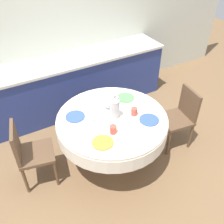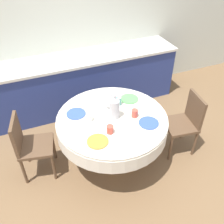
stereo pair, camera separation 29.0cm
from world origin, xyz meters
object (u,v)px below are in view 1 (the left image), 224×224
chair_left (180,115)px  coffee_carafe (115,107)px  chair_right (29,151)px  teapot (109,102)px

chair_left → coffee_carafe: 1.05m
chair_right → chair_left: bearing=92.0°
chair_right → coffee_carafe: bearing=89.9°
chair_left → teapot: teapot is taller
chair_left → coffee_carafe: (-0.96, 0.13, 0.40)m
coffee_carafe → chair_left: bearing=-8.0°
chair_left → chair_right: same height
coffee_carafe → teapot: bearing=80.5°
teapot → coffee_carafe: bearing=-99.5°
teapot → chair_right: bearing=178.7°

